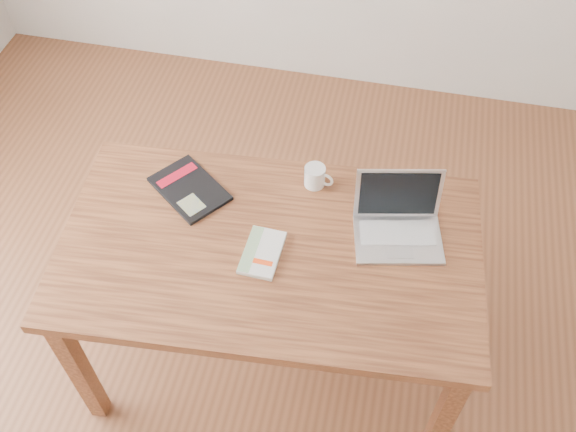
% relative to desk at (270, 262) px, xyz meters
% --- Properties ---
extents(room, '(4.04, 4.04, 2.70)m').
position_rel_desk_xyz_m(room, '(-0.19, -0.17, 0.69)').
color(room, brown).
rests_on(room, ground).
extents(desk, '(1.45, 0.90, 0.75)m').
position_rel_desk_xyz_m(desk, '(0.00, 0.00, 0.00)').
color(desk, brown).
rests_on(desk, ground).
extents(white_guidebook, '(0.13, 0.20, 0.02)m').
position_rel_desk_xyz_m(white_guidebook, '(-0.02, -0.03, 0.10)').
color(white_guidebook, beige).
rests_on(white_guidebook, desk).
extents(black_guidebook, '(0.33, 0.31, 0.01)m').
position_rel_desk_xyz_m(black_guidebook, '(-0.33, 0.18, 0.10)').
color(black_guidebook, black).
rests_on(black_guidebook, desk).
extents(laptop, '(0.33, 0.29, 0.20)m').
position_rel_desk_xyz_m(laptop, '(0.40, 0.15, 0.13)').
color(laptop, silver).
rests_on(laptop, desk).
extents(coffee_mug, '(0.11, 0.07, 0.08)m').
position_rel_desk_xyz_m(coffee_mug, '(0.10, 0.30, 0.13)').
color(coffee_mug, white).
rests_on(coffee_mug, desk).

